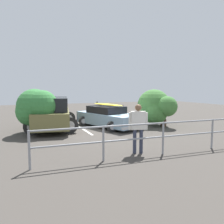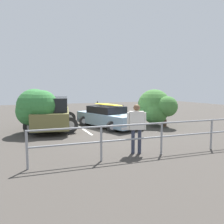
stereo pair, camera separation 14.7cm
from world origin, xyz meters
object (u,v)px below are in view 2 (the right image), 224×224
(bush_near_left, at_px, (156,107))
(sedan_car, at_px, (108,117))
(suv_car, at_px, (52,113))
(person_bystander, at_px, (136,124))
(bush_near_right, at_px, (37,108))

(bush_near_left, bearing_deg, sedan_car, -16.18)
(bush_near_left, bearing_deg, suv_car, -12.05)
(person_bystander, distance_m, bush_near_left, 6.04)
(person_bystander, height_order, bush_near_right, bush_near_right)
(person_bystander, bearing_deg, bush_near_left, -129.87)
(bush_near_left, relative_size, bush_near_right, 1.04)
(sedan_car, distance_m, bush_near_right, 4.11)
(suv_car, height_order, bush_near_left, bush_near_left)
(sedan_car, relative_size, person_bystander, 2.67)
(sedan_car, bearing_deg, person_bystander, 79.35)
(sedan_car, xyz_separation_m, bush_near_left, (-2.84, 0.82, 0.54))
(person_bystander, relative_size, bush_near_left, 0.67)
(sedan_car, bearing_deg, bush_near_left, 163.82)
(person_bystander, bearing_deg, bush_near_right, -59.37)
(suv_car, relative_size, person_bystander, 2.83)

